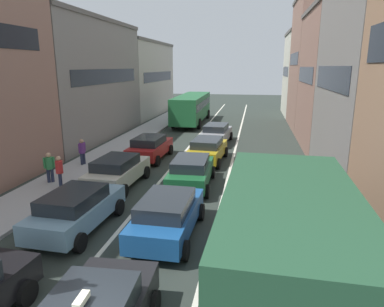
{
  "coord_description": "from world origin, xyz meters",
  "views": [
    {
      "loc": [
        2.94,
        -4.2,
        5.76
      ],
      "look_at": [
        0.0,
        12.0,
        1.6
      ],
      "focal_mm": 32.3,
      "sensor_mm": 36.0,
      "label": 1
    }
  ],
  "objects_px": {
    "removalist_box_truck": "(284,247)",
    "sedan_right_lane_behind_truck": "(259,186)",
    "sedan_centre_lane_second": "(167,215)",
    "sedan_left_lane_third": "(118,171)",
    "hatchback_centre_lane_third": "(191,171)",
    "pedestrian_far_sidewalk": "(50,167)",
    "sedan_left_lane_fourth": "(150,147)",
    "sedan_centre_lane_fifth": "(216,133)",
    "pedestrian_mid_sidewalk": "(82,151)",
    "pedestrian_near_kerb": "(59,171)",
    "coupe_centre_lane_fourth": "(207,149)",
    "wagon_left_lane_second": "(77,209)",
    "bus_mid_queue_primary": "(192,107)"
  },
  "relations": [
    {
      "from": "coupe_centre_lane_fourth",
      "to": "sedan_right_lane_behind_truck",
      "type": "bearing_deg",
      "value": -150.23
    },
    {
      "from": "removalist_box_truck",
      "to": "pedestrian_mid_sidewalk",
      "type": "xyz_separation_m",
      "value": [
        -10.61,
        11.21,
        -1.03
      ]
    },
    {
      "from": "removalist_box_truck",
      "to": "bus_mid_queue_primary",
      "type": "relative_size",
      "value": 0.74
    },
    {
      "from": "sedan_left_lane_fourth",
      "to": "sedan_centre_lane_fifth",
      "type": "relative_size",
      "value": 0.99
    },
    {
      "from": "bus_mid_queue_primary",
      "to": "pedestrian_far_sidewalk",
      "type": "bearing_deg",
      "value": 169.34
    },
    {
      "from": "sedan_centre_lane_fifth",
      "to": "bus_mid_queue_primary",
      "type": "distance_m",
      "value": 9.72
    },
    {
      "from": "hatchback_centre_lane_third",
      "to": "coupe_centre_lane_fourth",
      "type": "distance_m",
      "value": 4.69
    },
    {
      "from": "sedan_left_lane_fourth",
      "to": "pedestrian_near_kerb",
      "type": "xyz_separation_m",
      "value": [
        -2.6,
        -6.14,
        0.15
      ]
    },
    {
      "from": "removalist_box_truck",
      "to": "sedan_right_lane_behind_truck",
      "type": "relative_size",
      "value": 1.78
    },
    {
      "from": "sedan_left_lane_fourth",
      "to": "pedestrian_mid_sidewalk",
      "type": "xyz_separation_m",
      "value": [
        -3.42,
        -2.31,
        0.15
      ]
    },
    {
      "from": "sedan_centre_lane_second",
      "to": "removalist_box_truck",
      "type": "bearing_deg",
      "value": -135.47
    },
    {
      "from": "wagon_left_lane_second",
      "to": "sedan_centre_lane_second",
      "type": "bearing_deg",
      "value": -85.66
    },
    {
      "from": "sedan_left_lane_fourth",
      "to": "bus_mid_queue_primary",
      "type": "height_order",
      "value": "bus_mid_queue_primary"
    },
    {
      "from": "pedestrian_mid_sidewalk",
      "to": "pedestrian_far_sidewalk",
      "type": "relative_size",
      "value": 1.0
    },
    {
      "from": "hatchback_centre_lane_third",
      "to": "sedan_centre_lane_fifth",
      "type": "relative_size",
      "value": 0.99
    },
    {
      "from": "wagon_left_lane_second",
      "to": "sedan_left_lane_fourth",
      "type": "xyz_separation_m",
      "value": [
        -0.29,
        9.89,
        0.0
      ]
    },
    {
      "from": "pedestrian_mid_sidewalk",
      "to": "coupe_centre_lane_fourth",
      "type": "bearing_deg",
      "value": -143.29
    },
    {
      "from": "sedan_centre_lane_fifth",
      "to": "pedestrian_mid_sidewalk",
      "type": "distance_m",
      "value": 10.51
    },
    {
      "from": "hatchback_centre_lane_third",
      "to": "coupe_centre_lane_fourth",
      "type": "xyz_separation_m",
      "value": [
        0.17,
        4.69,
        0.0
      ]
    },
    {
      "from": "hatchback_centre_lane_third",
      "to": "sedan_left_lane_third",
      "type": "relative_size",
      "value": 0.99
    },
    {
      "from": "sedan_right_lane_behind_truck",
      "to": "coupe_centre_lane_fourth",
      "type": "bearing_deg",
      "value": 28.15
    },
    {
      "from": "pedestrian_near_kerb",
      "to": "coupe_centre_lane_fourth",
      "type": "bearing_deg",
      "value": 13.63
    },
    {
      "from": "hatchback_centre_lane_third",
      "to": "coupe_centre_lane_fourth",
      "type": "height_order",
      "value": "same"
    },
    {
      "from": "sedan_centre_lane_second",
      "to": "sedan_left_lane_fourth",
      "type": "height_order",
      "value": "same"
    },
    {
      "from": "sedan_left_lane_third",
      "to": "pedestrian_mid_sidewalk",
      "type": "bearing_deg",
      "value": 51.85
    },
    {
      "from": "removalist_box_truck",
      "to": "sedan_centre_lane_second",
      "type": "bearing_deg",
      "value": 45.45
    },
    {
      "from": "sedan_centre_lane_second",
      "to": "hatchback_centre_lane_third",
      "type": "height_order",
      "value": "same"
    },
    {
      "from": "hatchback_centre_lane_third",
      "to": "pedestrian_far_sidewalk",
      "type": "relative_size",
      "value": 2.62
    },
    {
      "from": "sedan_centre_lane_second",
      "to": "sedan_left_lane_third",
      "type": "relative_size",
      "value": 0.99
    },
    {
      "from": "sedan_left_lane_fourth",
      "to": "bus_mid_queue_primary",
      "type": "distance_m",
      "value": 14.52
    },
    {
      "from": "wagon_left_lane_second",
      "to": "bus_mid_queue_primary",
      "type": "height_order",
      "value": "bus_mid_queue_primary"
    },
    {
      "from": "removalist_box_truck",
      "to": "pedestrian_mid_sidewalk",
      "type": "height_order",
      "value": "removalist_box_truck"
    },
    {
      "from": "wagon_left_lane_second",
      "to": "pedestrian_near_kerb",
      "type": "height_order",
      "value": "pedestrian_near_kerb"
    },
    {
      "from": "hatchback_centre_lane_third",
      "to": "sedan_centre_lane_fifth",
      "type": "distance_m",
      "value": 10.13
    },
    {
      "from": "pedestrian_mid_sidewalk",
      "to": "hatchback_centre_lane_third",
      "type": "bearing_deg",
      "value": 179.73
    },
    {
      "from": "removalist_box_truck",
      "to": "sedan_right_lane_behind_truck",
      "type": "xyz_separation_m",
      "value": [
        -0.41,
        7.23,
        -1.18
      ]
    },
    {
      "from": "wagon_left_lane_second",
      "to": "sedan_right_lane_behind_truck",
      "type": "xyz_separation_m",
      "value": [
        6.49,
        3.61,
        0.0
      ]
    },
    {
      "from": "wagon_left_lane_second",
      "to": "sedan_left_lane_third",
      "type": "bearing_deg",
      "value": 7.15
    },
    {
      "from": "hatchback_centre_lane_third",
      "to": "sedan_right_lane_behind_truck",
      "type": "height_order",
      "value": "same"
    },
    {
      "from": "wagon_left_lane_second",
      "to": "pedestrian_mid_sidewalk",
      "type": "distance_m",
      "value": 8.44
    },
    {
      "from": "sedan_right_lane_behind_truck",
      "to": "bus_mid_queue_primary",
      "type": "relative_size",
      "value": 0.41
    },
    {
      "from": "sedan_right_lane_behind_truck",
      "to": "sedan_left_lane_third",
      "type": "bearing_deg",
      "value": 83.07
    },
    {
      "from": "sedan_centre_lane_second",
      "to": "hatchback_centre_lane_third",
      "type": "bearing_deg",
      "value": 2.04
    },
    {
      "from": "pedestrian_far_sidewalk",
      "to": "sedan_centre_lane_second",
      "type": "bearing_deg",
      "value": -154.58
    },
    {
      "from": "sedan_right_lane_behind_truck",
      "to": "pedestrian_near_kerb",
      "type": "bearing_deg",
      "value": 91.23
    },
    {
      "from": "sedan_centre_lane_second",
      "to": "sedan_centre_lane_fifth",
      "type": "relative_size",
      "value": 0.98
    },
    {
      "from": "coupe_centre_lane_fourth",
      "to": "pedestrian_near_kerb",
      "type": "height_order",
      "value": "pedestrian_near_kerb"
    },
    {
      "from": "bus_mid_queue_primary",
      "to": "pedestrian_far_sidewalk",
      "type": "distance_m",
      "value": 20.41
    },
    {
      "from": "sedan_centre_lane_second",
      "to": "pedestrian_near_kerb",
      "type": "bearing_deg",
      "value": 60.24
    },
    {
      "from": "sedan_centre_lane_fifth",
      "to": "sedan_right_lane_behind_truck",
      "type": "xyz_separation_m",
      "value": [
        3.15,
        -11.78,
        0.0
      ]
    }
  ]
}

